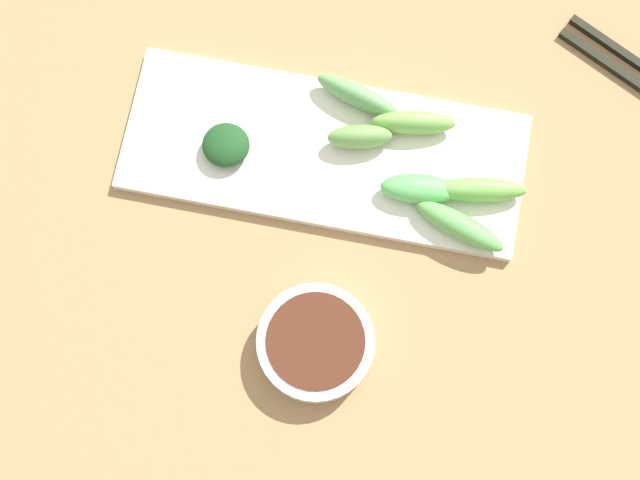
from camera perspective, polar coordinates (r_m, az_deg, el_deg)
The scene contains 10 objects.
tabletop at distance 0.88m, azimuth -0.24°, elevation 0.08°, with size 2.10×2.10×0.02m, color #9C784C.
sauce_bowl at distance 0.84m, azimuth -0.28°, elevation -6.56°, with size 0.11×0.11×0.03m.
serving_plate at distance 0.89m, azimuth 0.26°, elevation 5.59°, with size 0.15×0.39×0.01m, color silver.
broccoli_stalk_0 at distance 0.87m, azimuth 6.33°, elevation 3.26°, with size 0.03×0.08×0.03m, color #5BBC5B.
broccoli_stalk_1 at distance 0.89m, azimuth 5.97°, elevation 7.43°, with size 0.02×0.08×0.03m, color #74AA4D.
broccoli_stalk_2 at distance 0.89m, azimuth 2.42°, elevation 9.15°, with size 0.02×0.09×0.03m, color #65A05B.
broccoli_stalk_3 at distance 0.87m, azimuth 10.03°, elevation 3.17°, with size 0.02×0.09×0.03m, color #6FB54C.
broccoli_stalk_4 at distance 0.86m, azimuth 8.88°, elevation 0.88°, with size 0.02×0.09×0.02m, color #5FAC52.
broccoli_leafy_5 at distance 0.88m, azimuth -6.00°, elevation 6.03°, with size 0.05×0.05×0.02m, color #19451D.
broccoli_stalk_6 at distance 0.88m, azimuth 2.55°, elevation 6.57°, with size 0.02×0.06×0.03m, color #6AA14C.
Camera 1 is at (-0.21, -0.04, 0.87)m, focal length 50.32 mm.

